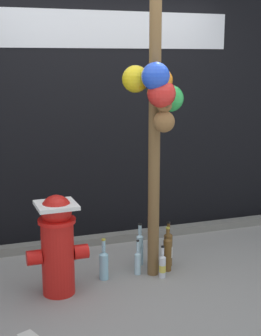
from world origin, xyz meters
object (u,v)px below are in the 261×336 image
object	(u,v)px
fire_hydrant	(57,243)
bottle_0	(167,253)
memorial_post	(157,78)
bottle_5	(140,248)
bottle_1	(137,262)
bottle_3	(168,249)
bottle_6	(104,264)
bottle_2	(152,250)
bottle_4	(162,266)

from	to	relation	value
fire_hydrant	bottle_0	distance (m)	1.04
memorial_post	bottle_5	xyz separation A→B (m)	(-0.04, 0.27, -1.54)
bottle_1	bottle_3	size ratio (longest dim) A/B	0.76
fire_hydrant	bottle_6	world-z (taller)	fire_hydrant
memorial_post	bottle_1	distance (m)	1.60
bottle_1	bottle_2	distance (m)	0.19
fire_hydrant	bottle_1	world-z (taller)	fire_hydrant
bottle_0	bottle_1	size ratio (longest dim) A/B	1.28
bottle_1	bottle_5	size ratio (longest dim) A/B	0.80
fire_hydrant	bottle_6	xyz separation A→B (m)	(0.41, 0.13, -0.29)
fire_hydrant	bottle_3	xyz separation A→B (m)	(1.05, 0.21, -0.27)
bottle_0	bottle_1	xyz separation A→B (m)	(-0.28, 0.01, -0.05)
bottle_0	bottle_2	world-z (taller)	bottle_2
fire_hydrant	bottle_1	bearing A→B (deg)	9.95
bottle_3	bottle_6	bearing A→B (deg)	-172.35
fire_hydrant	bottle_4	size ratio (longest dim) A/B	2.84
memorial_post	fire_hydrant	distance (m)	1.53
bottle_0	bottle_4	distance (m)	0.17
bottle_3	bottle_4	xyz separation A→B (m)	(-0.15, -0.22, -0.05)
fire_hydrant	bottle_3	bearing A→B (deg)	11.43
fire_hydrant	bottle_5	size ratio (longest dim) A/B	2.07
bottle_3	bottle_5	world-z (taller)	bottle_3
bottle_4	bottle_5	distance (m)	0.34
bottle_6	fire_hydrant	bearing A→B (deg)	-162.98
fire_hydrant	bottle_0	bearing A→B (deg)	6.45
bottle_0	bottle_1	bearing A→B (deg)	177.30
bottle_4	bottle_2	bearing A→B (deg)	94.46
bottle_5	bottle_0	bearing A→B (deg)	-47.25
bottle_2	bottle_4	bearing A→B (deg)	-85.54
bottle_3	bottle_6	size ratio (longest dim) A/B	1.15
bottle_4	bottle_6	bearing A→B (deg)	164.59
memorial_post	bottle_2	distance (m)	1.54
bottle_1	bottle_5	bearing A→B (deg)	63.71
bottle_0	bottle_3	world-z (taller)	bottle_3
bottle_5	bottle_6	world-z (taller)	bottle_5
memorial_post	bottle_5	distance (m)	1.56
memorial_post	bottle_5	world-z (taller)	memorial_post
bottle_4	bottle_6	world-z (taller)	bottle_6
memorial_post	bottle_6	distance (m)	1.62
bottle_4	fire_hydrant	bearing A→B (deg)	179.52
bottle_6	bottle_2	bearing A→B (deg)	9.81
bottle_5	bottle_4	bearing A→B (deg)	-74.44
bottle_6	bottle_1	bearing A→B (deg)	-0.14
bottle_1	bottle_3	world-z (taller)	bottle_3
bottle_2	bottle_3	distance (m)	0.16
bottle_5	bottle_2	bearing A→B (deg)	-55.65
bottle_0	bottle_4	bearing A→B (deg)	-128.87
bottle_2	bottle_5	size ratio (longest dim) A/B	1.04
memorial_post	bottle_1	world-z (taller)	memorial_post
bottle_0	bottle_2	size ratio (longest dim) A/B	0.99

